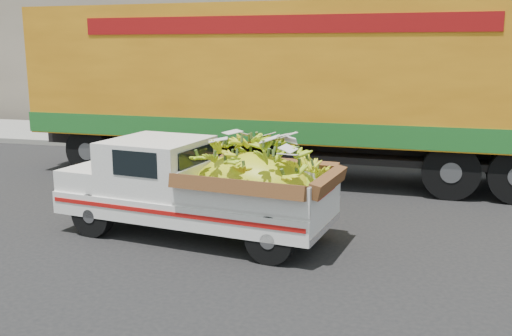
# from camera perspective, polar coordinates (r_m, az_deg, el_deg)

# --- Properties ---
(ground) EXTENTS (100.00, 100.00, 0.00)m
(ground) POSITION_cam_1_polar(r_m,az_deg,el_deg) (9.68, -13.29, -5.77)
(ground) COLOR black
(ground) RESTS_ON ground
(curb) EXTENTS (60.00, 0.25, 0.15)m
(curb) POSITION_cam_1_polar(r_m,az_deg,el_deg) (15.86, -1.45, 1.66)
(curb) COLOR gray
(curb) RESTS_ON ground
(sidewalk) EXTENTS (60.00, 4.00, 0.14)m
(sidewalk) POSITION_cam_1_polar(r_m,az_deg,el_deg) (17.85, 0.49, 2.79)
(sidewalk) COLOR gray
(sidewalk) RESTS_ON ground
(building_left) EXTENTS (18.00, 6.00, 5.00)m
(building_left) POSITION_cam_1_polar(r_m,az_deg,el_deg) (26.13, -13.52, 10.69)
(building_left) COLOR gray
(building_left) RESTS_ON ground
(pickup_truck) EXTENTS (4.41, 2.12, 1.49)m
(pickup_truck) POSITION_cam_1_polar(r_m,az_deg,el_deg) (8.71, -4.28, -1.99)
(pickup_truck) COLOR black
(pickup_truck) RESTS_ON ground
(semi_trailer) EXTENTS (12.02, 2.84, 3.80)m
(semi_trailer) POSITION_cam_1_polar(r_m,az_deg,el_deg) (12.79, 3.37, 8.44)
(semi_trailer) COLOR black
(semi_trailer) RESTS_ON ground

